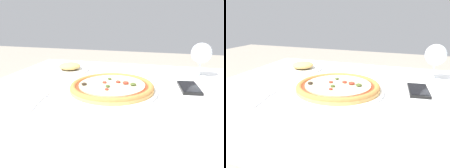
# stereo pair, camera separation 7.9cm
# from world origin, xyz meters

# --- Properties ---
(dining_table) EXTENTS (1.32, 0.91, 0.73)m
(dining_table) POSITION_xyz_m (0.00, 0.00, 0.64)
(dining_table) COLOR #997047
(dining_table) RESTS_ON ground_plane
(pizza_plate) EXTENTS (0.33, 0.33, 0.04)m
(pizza_plate) POSITION_xyz_m (-0.15, -0.01, 0.74)
(pizza_plate) COLOR white
(pizza_plate) RESTS_ON dining_table
(fork) EXTENTS (0.05, 0.17, 0.00)m
(fork) POSITION_xyz_m (-0.36, -0.15, 0.73)
(fork) COLOR silver
(fork) RESTS_ON dining_table
(wine_glass_far_right) EXTENTS (0.09, 0.09, 0.15)m
(wine_glass_far_right) POSITION_xyz_m (0.19, 0.28, 0.83)
(wine_glass_far_right) COLOR silver
(wine_glass_far_right) RESTS_ON dining_table
(cell_phone) EXTENTS (0.09, 0.15, 0.01)m
(cell_phone) POSITION_xyz_m (0.13, 0.09, 0.73)
(cell_phone) COLOR black
(cell_phone) RESTS_ON dining_table
(side_plate) EXTENTS (0.18, 0.18, 0.04)m
(side_plate) POSITION_xyz_m (-0.42, 0.22, 0.74)
(side_plate) COLOR white
(side_plate) RESTS_ON dining_table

